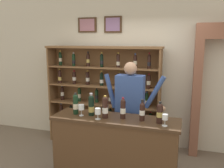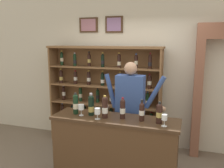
# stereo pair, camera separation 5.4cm
# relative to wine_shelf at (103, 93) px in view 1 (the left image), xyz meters

# --- Properties ---
(back_wall) EXTENTS (12.00, 0.19, 3.43)m
(back_wall) POSITION_rel_wine_shelf_xyz_m (0.67, 0.31, 0.68)
(back_wall) COLOR beige
(back_wall) RESTS_ON ground
(wine_shelf) EXTENTS (2.27, 0.36, 1.95)m
(wine_shelf) POSITION_rel_wine_shelf_xyz_m (0.00, 0.00, 0.00)
(wine_shelf) COLOR brown
(wine_shelf) RESTS_ON ground
(tasting_counter) EXTENTS (1.75, 0.51, 1.03)m
(tasting_counter) POSITION_rel_wine_shelf_xyz_m (0.64, -1.34, -0.53)
(tasting_counter) COLOR #4C331E
(tasting_counter) RESTS_ON ground
(shopkeeper) EXTENTS (0.96, 0.22, 1.75)m
(shopkeeper) POSITION_rel_wine_shelf_xyz_m (0.74, -0.85, 0.05)
(shopkeeper) COLOR #2D3347
(shopkeeper) RESTS_ON ground
(tasting_bottle_super_tuscan) EXTENTS (0.08, 0.08, 0.31)m
(tasting_bottle_super_tuscan) POSITION_rel_wine_shelf_xyz_m (0.06, -1.34, 0.14)
(tasting_bottle_super_tuscan) COLOR black
(tasting_bottle_super_tuscan) RESTS_ON tasting_counter
(tasting_bottle_bianco) EXTENTS (0.08, 0.08, 0.32)m
(tasting_bottle_bianco) POSITION_rel_wine_shelf_xyz_m (0.29, -1.33, 0.13)
(tasting_bottle_bianco) COLOR black
(tasting_bottle_bianco) RESTS_ON tasting_counter
(tasting_bottle_prosecco) EXTENTS (0.08, 0.08, 0.31)m
(tasting_bottle_prosecco) POSITION_rel_wine_shelf_xyz_m (0.51, -1.38, 0.14)
(tasting_bottle_prosecco) COLOR black
(tasting_bottle_prosecco) RESTS_ON tasting_counter
(tasting_bottle_grappa) EXTENTS (0.07, 0.07, 0.29)m
(tasting_bottle_grappa) POSITION_rel_wine_shelf_xyz_m (0.75, -1.34, 0.13)
(tasting_bottle_grappa) COLOR black
(tasting_bottle_grappa) RESTS_ON tasting_counter
(tasting_bottle_vin_santo) EXTENTS (0.07, 0.07, 0.29)m
(tasting_bottle_vin_santo) POSITION_rel_wine_shelf_xyz_m (1.01, -1.34, 0.12)
(tasting_bottle_vin_santo) COLOR black
(tasting_bottle_vin_santo) RESTS_ON tasting_counter
(tasting_bottle_brunello) EXTENTS (0.08, 0.08, 0.28)m
(tasting_bottle_brunello) POSITION_rel_wine_shelf_xyz_m (1.24, -1.36, 0.12)
(tasting_bottle_brunello) COLOR black
(tasting_bottle_brunello) RESTS_ON tasting_counter
(wine_glass_spare) EXTENTS (0.08, 0.08, 0.16)m
(wine_glass_spare) POSITION_rel_wine_shelf_xyz_m (0.16, -1.39, 0.10)
(wine_glass_spare) COLOR silver
(wine_glass_spare) RESTS_ON tasting_counter
(wine_glass_left) EXTENTS (0.07, 0.07, 0.15)m
(wine_glass_left) POSITION_rel_wine_shelf_xyz_m (1.32, -1.45, 0.09)
(wine_glass_left) COLOR silver
(wine_glass_left) RESTS_ON tasting_counter
(wine_glass_center) EXTENTS (0.08, 0.08, 0.15)m
(wine_glass_center) POSITION_rel_wine_shelf_xyz_m (0.44, -1.46, 0.09)
(wine_glass_center) COLOR silver
(wine_glass_center) RESTS_ON tasting_counter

